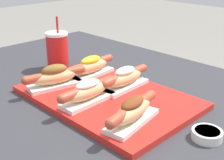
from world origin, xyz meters
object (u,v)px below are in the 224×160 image
object	(u,v)px
hot_dog_1	(88,91)
hot_dog_3	(91,66)
serving_tray	(107,97)
hot_dog_0	(55,77)
sauce_bowl	(207,134)
hot_dog_4	(125,78)
hot_dog_2	(132,111)
drink_cup	(57,51)

from	to	relation	value
hot_dog_1	hot_dog_3	xyz separation A→B (m)	(-0.15, 0.14, 0.00)
serving_tray	hot_dog_0	xyz separation A→B (m)	(-0.15, -0.08, 0.04)
hot_dog_1	sauce_bowl	world-z (taller)	hot_dog_1
serving_tray	hot_dog_4	world-z (taller)	hot_dog_4
serving_tray	hot_dog_1	xyz separation A→B (m)	(0.00, -0.07, 0.04)
sauce_bowl	hot_dog_3	bearing A→B (deg)	174.33
serving_tray	hot_dog_2	bearing A→B (deg)	-23.90
serving_tray	hot_dog_2	world-z (taller)	hot_dog_2
serving_tray	hot_dog_4	bearing A→B (deg)	86.94
drink_cup	hot_dog_0	bearing A→B (deg)	-37.63
sauce_bowl	drink_cup	xyz separation A→B (m)	(-0.65, 0.04, 0.06)
hot_dog_4	drink_cup	size ratio (longest dim) A/B	1.06
serving_tray	hot_dog_3	distance (m)	0.17
hot_dog_2	hot_dog_3	size ratio (longest dim) A/B	0.99
serving_tray	hot_dog_4	size ratio (longest dim) A/B	2.42
serving_tray	sauce_bowl	xyz separation A→B (m)	(0.32, 0.02, 0.00)
hot_dog_0	hot_dog_2	xyz separation A→B (m)	(0.32, 0.00, -0.00)
serving_tray	hot_dog_2	distance (m)	0.19
serving_tray	drink_cup	world-z (taller)	drink_cup
hot_dog_4	sauce_bowl	xyz separation A→B (m)	(0.31, -0.05, -0.04)
drink_cup	hot_dog_3	bearing A→B (deg)	2.68
hot_dog_2	hot_dog_3	xyz separation A→B (m)	(-0.32, 0.14, 0.00)
hot_dog_4	drink_cup	bearing A→B (deg)	-177.74
hot_dog_4	sauce_bowl	distance (m)	0.32
hot_dog_4	sauce_bowl	bearing A→B (deg)	-9.26
serving_tray	hot_dog_1	bearing A→B (deg)	-89.91
hot_dog_2	drink_cup	xyz separation A→B (m)	(-0.50, 0.13, 0.02)
hot_dog_0	hot_dog_2	bearing A→B (deg)	0.70
drink_cup	serving_tray	bearing A→B (deg)	-10.08
hot_dog_3	drink_cup	size ratio (longest dim) A/B	1.06
hot_dog_0	hot_dog_3	bearing A→B (deg)	88.53
drink_cup	sauce_bowl	bearing A→B (deg)	-3.36
serving_tray	hot_dog_1	size ratio (longest dim) A/B	2.42
hot_dog_0	hot_dog_1	distance (m)	0.15
hot_dog_1	drink_cup	distance (m)	0.36
hot_dog_2	drink_cup	bearing A→B (deg)	165.08
hot_dog_2	serving_tray	bearing A→B (deg)	156.10
sauce_bowl	hot_dog_1	bearing A→B (deg)	-163.43
hot_dog_3	sauce_bowl	world-z (taller)	hot_dog_3
hot_dog_1	drink_cup	size ratio (longest dim) A/B	1.06
hot_dog_4	sauce_bowl	size ratio (longest dim) A/B	2.90
serving_tray	hot_dog_0	distance (m)	0.18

